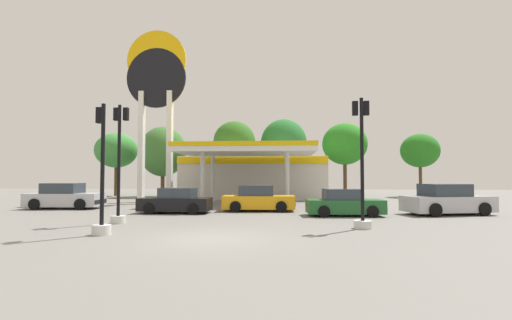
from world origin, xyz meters
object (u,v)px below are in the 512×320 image
(car_2, at_px, (65,197))
(car_6, at_px, (258,199))
(tree_5, at_px, (420,151))
(traffic_signal_0, at_px, (119,175))
(car_0, at_px, (344,204))
(tree_1, at_px, (163,152))
(car_1, at_px, (176,202))
(tree_4, at_px, (345,144))
(traffic_signal_1, at_px, (102,194))
(tree_0, at_px, (116,150))
(station_pole_sign, at_px, (156,90))
(car_3, at_px, (447,201))
(tree_2, at_px, (234,142))
(tree_3, at_px, (284,143))
(traffic_signal_2, at_px, (362,179))

(car_2, xyz_separation_m, car_6, (12.27, -0.64, -0.05))
(tree_5, bearing_deg, traffic_signal_0, -132.88)
(car_0, relative_size, tree_1, 0.57)
(car_1, height_order, traffic_signal_0, traffic_signal_0)
(car_6, height_order, tree_4, tree_4)
(car_0, distance_m, traffic_signal_1, 11.80)
(traffic_signal_0, height_order, tree_0, tree_0)
(car_1, xyz_separation_m, car_2, (-7.77, 2.17, 0.09))
(car_6, relative_size, traffic_signal_1, 0.92)
(car_6, bearing_deg, station_pole_sign, 142.13)
(station_pole_sign, xyz_separation_m, tree_5, (23.53, 9.47, -4.29))
(car_2, relative_size, car_3, 0.94)
(tree_2, bearing_deg, station_pole_sign, -126.11)
(station_pole_sign, xyz_separation_m, tree_0, (-7.11, 8.45, -4.16))
(car_3, height_order, tree_1, tree_1)
(traffic_signal_1, height_order, tree_2, tree_2)
(tree_1, bearing_deg, traffic_signal_1, -76.52)
(tree_2, bearing_deg, tree_3, 22.83)
(car_6, relative_size, tree_5, 0.68)
(station_pole_sign, bearing_deg, car_6, -37.87)
(car_3, bearing_deg, tree_3, 116.90)
(traffic_signal_2, bearing_deg, tree_5, 65.86)
(car_3, relative_size, tree_5, 0.78)
(traffic_signal_2, distance_m, tree_5, 25.43)
(traffic_signal_1, distance_m, tree_3, 26.24)
(car_2, relative_size, car_6, 1.08)
(traffic_signal_1, relative_size, tree_1, 0.66)
(station_pole_sign, distance_m, car_0, 17.94)
(car_2, distance_m, traffic_signal_2, 18.53)
(station_pole_sign, bearing_deg, tree_1, 104.32)
(traffic_signal_0, bearing_deg, tree_2, 83.19)
(traffic_signal_0, relative_size, tree_5, 0.83)
(car_2, height_order, traffic_signal_2, traffic_signal_2)
(station_pole_sign, xyz_separation_m, traffic_signal_0, (2.89, -12.76, -6.74))
(tree_0, xyz_separation_m, tree_4, (23.28, 0.95, 0.57))
(car_1, relative_size, tree_3, 0.51)
(car_6, distance_m, tree_3, 16.66)
(tree_0, distance_m, tree_4, 23.31)
(traffic_signal_1, height_order, tree_3, tree_3)
(car_3, xyz_separation_m, tree_4, (-2.59, 17.33, 4.50))
(traffic_signal_1, height_order, tree_4, tree_4)
(tree_0, distance_m, tree_5, 30.66)
(station_pole_sign, distance_m, car_1, 12.29)
(car_2, relative_size, tree_4, 0.63)
(traffic_signal_0, bearing_deg, tree_4, 59.05)
(car_3, xyz_separation_m, tree_1, (-20.75, 15.71, 3.73))
(car_6, height_order, traffic_signal_0, traffic_signal_0)
(station_pole_sign, bearing_deg, traffic_signal_2, -45.91)
(traffic_signal_0, relative_size, tree_1, 0.75)
(car_6, bearing_deg, car_3, -7.03)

